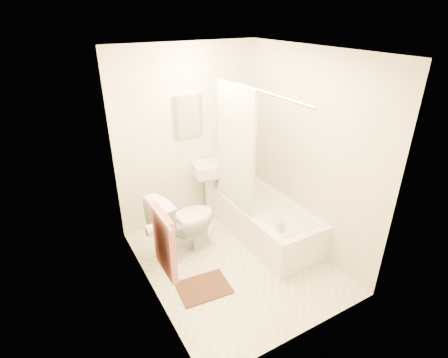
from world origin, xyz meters
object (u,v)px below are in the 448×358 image
bathtub (264,219)px  sink (211,187)px  bath_mat (204,287)px  soap_bottle (280,224)px  toilet (184,222)px

bathtub → sink: bearing=116.7°
sink → bath_mat: (-0.77, -1.28, -0.46)m
soap_bottle → sink: bearing=97.4°
toilet → sink: sink is taller
bath_mat → sink: bearing=58.9°
toilet → sink: size_ratio=0.89×
sink → bathtub: bearing=-54.1°
sink → soap_bottle: (0.17, -1.35, 0.10)m
sink → soap_bottle: bearing=-73.5°
bath_mat → soap_bottle: size_ratio=3.00×
toilet → bath_mat: 0.83m
sink → soap_bottle: size_ratio=5.10×
bathtub → bath_mat: (-1.16, -0.52, -0.23)m
bathtub → soap_bottle: size_ratio=9.19×
toilet → soap_bottle: (0.84, -0.79, 0.16)m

